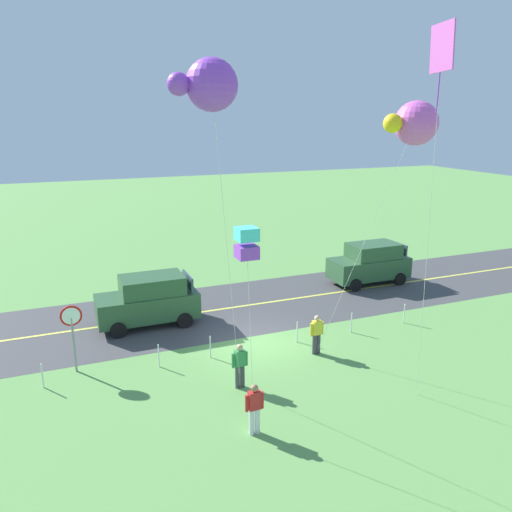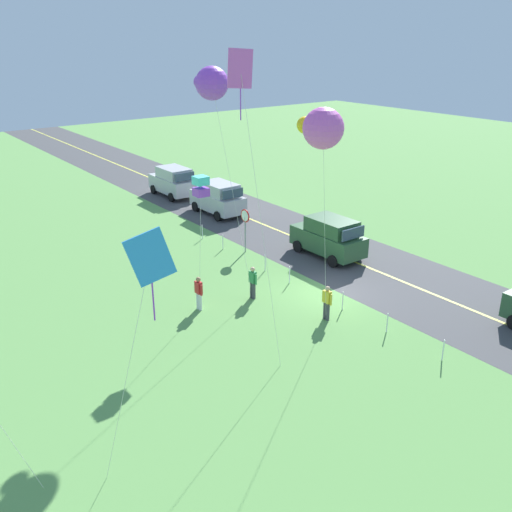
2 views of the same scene
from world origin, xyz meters
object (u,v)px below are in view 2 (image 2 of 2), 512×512
car_suv_foreground (329,237)px  person_adult_near (253,281)px  person_child_watcher (327,302)px  kite_green_far (150,262)px  car_parked_east_far (173,181)px  car_parked_east_near (218,198)px  person_adult_companion (199,292)px  stop_sign (245,222)px  kite_blue_mid (201,186)px  kite_yellow_high (322,128)px  kite_red_low (211,83)px  kite_cyan_top (241,76)px

car_suv_foreground → person_adult_near: 6.93m
person_child_watcher → kite_green_far: size_ratio=0.21×
kite_green_far → person_adult_near: bearing=-47.4°
person_adult_near → car_parked_east_far: bearing=58.6°
car_parked_east_near → person_adult_companion: size_ratio=2.75×
person_child_watcher → person_adult_near: bearing=-54.7°
stop_sign → person_adult_companion: size_ratio=1.60×
person_adult_near → person_adult_companion: bearing=155.5°
person_adult_near → stop_sign: bearing=44.0°
kite_blue_mid → kite_yellow_high: (-6.14, -1.07, 3.11)m
car_parked_east_far → person_child_watcher: car_parked_east_far is taller
car_suv_foreground → person_child_watcher: car_suv_foreground is taller
person_adult_near → person_adult_companion: size_ratio=1.00×
car_parked_east_far → car_parked_east_near: same height
person_adult_companion → kite_red_low: 9.09m
car_suv_foreground → stop_sign: stop_sign is taller
car_suv_foreground → car_parked_east_far: size_ratio=1.00×
kite_yellow_high → kite_green_far: (-3.02, 8.09, -1.88)m
stop_sign → kite_yellow_high: 13.55m
car_parked_east_far → stop_sign: stop_sign is taller
car_parked_east_far → stop_sign: bearing=168.4°
car_parked_east_far → kite_red_low: 20.41m
car_parked_east_near → person_adult_near: size_ratio=2.75×
person_adult_companion → kite_red_low: bearing=-148.6°
kite_yellow_high → kite_cyan_top: kite_cyan_top is taller
car_suv_foreground → stop_sign: bearing=45.3°
person_adult_companion → kite_red_low: size_ratio=0.15×
car_parked_east_near → person_child_watcher: size_ratio=2.75×
person_adult_companion → person_child_watcher: bearing=138.5°
car_parked_east_far → kite_cyan_top: (-22.51, 9.63, 9.34)m
kite_green_far → kite_cyan_top: kite_cyan_top is taller
car_parked_east_far → kite_red_low: kite_red_low is taller
kite_red_low → kite_green_far: 13.01m
person_adult_companion → person_child_watcher: same height
kite_cyan_top → kite_yellow_high: bearing=-117.6°
car_parked_east_near → person_adult_companion: 14.66m
stop_sign → kite_yellow_high: size_ratio=0.27×
person_adult_companion → person_child_watcher: size_ratio=1.00×
stop_sign → person_child_watcher: 9.10m
kite_blue_mid → kite_cyan_top: bearing=164.6°
person_child_watcher → kite_blue_mid: (4.28, 3.58, 4.83)m
kite_cyan_top → person_adult_near: bearing=-40.4°
car_suv_foreground → car_parked_east_far: (16.43, 0.68, 0.00)m
kite_red_low → kite_blue_mid: size_ratio=1.71×
kite_red_low → kite_cyan_top: bearing=156.4°
stop_sign → person_adult_near: stop_sign is taller
car_parked_east_near → kite_red_low: kite_red_low is taller
car_parked_east_far → car_suv_foreground: bearing=-177.6°
person_adult_near → person_adult_companion: (0.53, 2.65, 0.00)m
kite_red_low → kite_blue_mid: 4.30m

